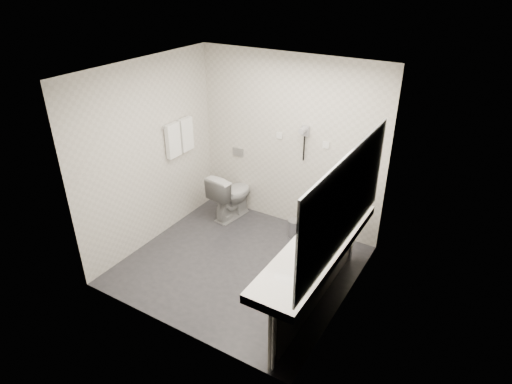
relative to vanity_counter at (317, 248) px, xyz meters
The scene contains 31 objects.
floor 1.39m from the vanity_counter, 169.92° to the left, with size 2.80×2.80×0.00m, color #2A292F.
ceiling 2.05m from the vanity_counter, 169.92° to the left, with size 2.80×2.80×0.00m, color silver.
wall_back 1.93m from the vanity_counter, 126.87° to the left, with size 2.80×2.80×0.00m, color beige.
wall_front 1.64m from the vanity_counter, 135.64° to the right, with size 2.80×2.80×0.00m, color beige.
wall_left 2.57m from the vanity_counter, behind, with size 2.60×2.60×0.00m, color beige.
wall_right 0.56m from the vanity_counter, 36.03° to the left, with size 2.60×2.60×0.00m, color beige.
vanity_counter is the anchor object (origin of this frame).
vanity_panel 0.43m from the vanity_counter, ahead, with size 0.03×2.15×0.75m, color #9C9A93.
vanity_post_near 1.12m from the vanity_counter, 86.97° to the right, with size 0.06×0.06×0.75m, color silver.
vanity_post_far 1.12m from the vanity_counter, 86.97° to the left, with size 0.06×0.06×0.75m, color silver.
mirror 0.70m from the vanity_counter, ahead, with size 0.02×2.20×1.05m, color #B2BCC6.
basin_near 0.65m from the vanity_counter, 90.00° to the right, with size 0.40×0.31×0.05m, color white.
basin_far 0.65m from the vanity_counter, 90.00° to the left, with size 0.40×0.31×0.05m, color white.
faucet_near 0.69m from the vanity_counter, 73.30° to the right, with size 0.04×0.04×0.15m, color silver.
faucet_far 0.69m from the vanity_counter, 73.30° to the left, with size 0.04×0.04×0.15m, color silver.
soap_bottle_a 0.11m from the vanity_counter, 42.41° to the right, with size 0.05×0.05×0.12m, color silver.
soap_bottle_b 0.20m from the vanity_counter, 70.58° to the left, with size 0.08×0.08×0.10m, color silver.
glass_left 0.26m from the vanity_counter, 68.96° to the left, with size 0.06×0.06×0.11m, color silver.
glass_right 0.43m from the vanity_counter, 73.37° to the left, with size 0.05×0.05×0.10m, color silver.
toilet 2.29m from the vanity_counter, 148.35° to the left, with size 0.42×0.73×0.74m, color white.
flush_plate 2.48m from the vanity_counter, 143.06° to the left, with size 0.18×0.02×0.12m, color #B2B5BA.
pedal_bin 1.58m from the vanity_counter, 125.38° to the left, with size 0.18×0.18×0.25m, color #B2B5BA.
bin_lid 1.53m from the vanity_counter, 125.38° to the left, with size 0.18×0.18×0.01m, color #B2B5BA.
towel_rail 2.69m from the vanity_counter, 163.14° to the left, with size 0.02×0.02×0.62m, color silver.
towel_near 2.59m from the vanity_counter, 166.10° to the left, with size 0.07×0.24×0.48m, color white.
towel_far 2.67m from the vanity_counter, 160.15° to the left, with size 0.07×0.24×0.48m, color white.
dryer_cradle 1.85m from the vanity_counter, 120.76° to the left, with size 0.10×0.04×0.14m, color #97969C.
dryer_barrel 1.81m from the vanity_counter, 122.01° to the left, with size 0.08×0.08×0.14m, color #97969C.
dryer_cord 1.76m from the vanity_counter, 121.02° to the left, with size 0.02×0.02×0.35m, color black.
switch_plate_a 2.04m from the vanity_counter, 130.59° to the left, with size 0.09×0.02×0.09m, color white.
switch_plate_b 1.69m from the vanity_counter, 111.13° to the left, with size 0.09×0.02×0.09m, color white.
Camera 1 is at (2.54, -3.83, 3.51)m, focal length 30.62 mm.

